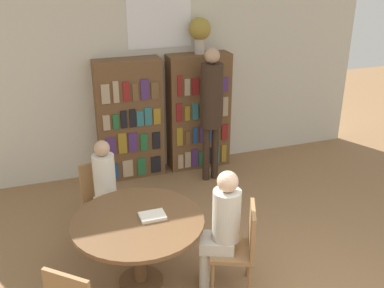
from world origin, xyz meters
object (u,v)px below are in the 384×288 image
at_px(reading_table, 138,230).
at_px(seated_reader_left, 107,189).
at_px(seated_reader_right, 222,224).
at_px(bookshelf_left, 130,120).
at_px(librarian_standing, 211,102).
at_px(bookshelf_right, 199,112).
at_px(chair_far_side, 240,245).
at_px(chair_left_side, 102,197).
at_px(flower_vase, 200,31).

height_order(reading_table, seated_reader_left, seated_reader_left).
xyz_separation_m(seated_reader_left, seated_reader_right, (0.88, -1.07, 0.03)).
relative_size(bookshelf_left, librarian_standing, 0.91).
relative_size(bookshelf_right, chair_far_side, 1.92).
distance_m(reading_table, chair_left_side, 0.97).
relative_size(chair_left_side, seated_reader_left, 0.73).
distance_m(bookshelf_left, bookshelf_right, 1.03).
bearing_deg(seated_reader_right, chair_far_side, -90.00).
distance_m(flower_vase, chair_far_side, 3.20).
bearing_deg(chair_left_side, flower_vase, -152.07).
distance_m(bookshelf_right, librarian_standing, 0.59).
bearing_deg(chair_left_side, seated_reader_right, 114.00).
bearing_deg(reading_table, librarian_standing, 51.59).
bearing_deg(reading_table, bookshelf_left, 79.46).
xyz_separation_m(flower_vase, librarian_standing, (-0.01, -0.51, -0.86)).
bearing_deg(bookshelf_left, chair_far_side, -80.85).
distance_m(reading_table, seated_reader_left, 0.78).
bearing_deg(reading_table, chair_left_side, 102.18).
bearing_deg(chair_left_side, bookshelf_left, -126.57).
bearing_deg(bookshelf_left, reading_table, -100.54).
height_order(bookshelf_right, seated_reader_left, bookshelf_right).
xyz_separation_m(flower_vase, chair_far_side, (-0.60, -2.75, -1.53)).
bearing_deg(chair_far_side, reading_table, 90.00).
relative_size(bookshelf_left, bookshelf_right, 1.00).
bearing_deg(chair_far_side, seated_reader_right, 90.00).
bearing_deg(seated_reader_left, seated_reader_right, 117.12).
height_order(bookshelf_right, chair_left_side, bookshelf_right).
bearing_deg(seated_reader_right, chair_left_side, 60.00).
xyz_separation_m(bookshelf_right, chair_left_side, (-1.67, -1.41, -0.36)).
bearing_deg(chair_left_side, chair_far_side, 117.00).
xyz_separation_m(reading_table, seated_reader_right, (0.72, -0.32, 0.10)).
relative_size(seated_reader_left, librarian_standing, 0.65).
relative_size(seated_reader_left, seated_reader_right, 0.98).
bearing_deg(flower_vase, seated_reader_right, -105.97).
xyz_separation_m(chair_far_side, seated_reader_left, (-1.04, 1.15, 0.19)).
bearing_deg(bookshelf_right, bookshelf_left, -179.99).
bearing_deg(bookshelf_left, chair_left_side, -114.38).
distance_m(chair_left_side, librarian_standing, 2.02).
distance_m(reading_table, chair_far_side, 0.97).
bearing_deg(seated_reader_left, bookshelf_left, -122.84).
relative_size(bookshelf_left, seated_reader_right, 1.36).
bearing_deg(flower_vase, reading_table, -122.13).
relative_size(flower_vase, seated_reader_left, 0.40).
distance_m(flower_vase, librarian_standing, 1.00).
distance_m(bookshelf_left, seated_reader_right, 2.69).
height_order(bookshelf_left, flower_vase, flower_vase).
xyz_separation_m(flower_vase, seated_reader_right, (-0.77, -2.67, -1.31)).
height_order(chair_far_side, librarian_standing, librarian_standing).
bearing_deg(seated_reader_left, librarian_standing, -158.35).
relative_size(chair_left_side, librarian_standing, 0.47).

